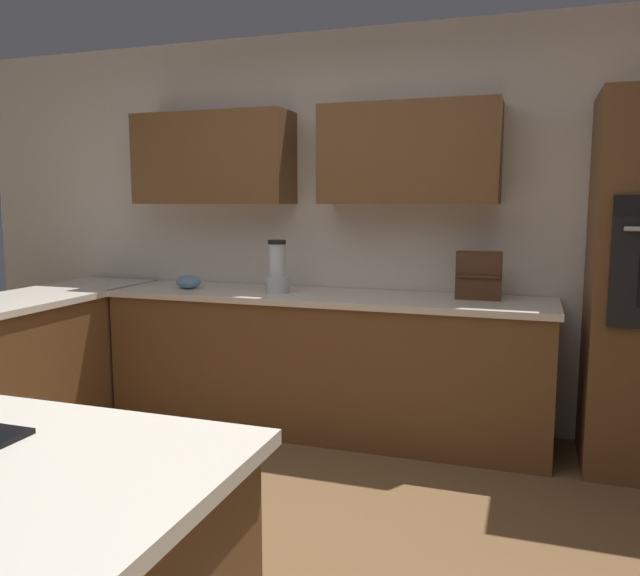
% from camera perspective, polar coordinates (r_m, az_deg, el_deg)
% --- Properties ---
extents(wall_back, '(6.00, 0.44, 2.60)m').
position_cam_1_polar(wall_back, '(4.28, 2.23, 6.78)').
color(wall_back, silver).
rests_on(wall_back, ground).
extents(lower_cabinets_back, '(2.80, 0.60, 0.86)m').
position_cam_1_polar(lower_cabinets_back, '(4.11, 0.34, -7.04)').
color(lower_cabinets_back, brown).
rests_on(lower_cabinets_back, ground).
extents(countertop_back, '(2.84, 0.64, 0.04)m').
position_cam_1_polar(countertop_back, '(4.02, 0.35, -0.82)').
color(countertop_back, silver).
rests_on(countertop_back, lower_cabinets_back).
extents(blender, '(0.15, 0.15, 0.34)m').
position_cam_1_polar(blender, '(4.05, -3.90, 1.61)').
color(blender, silver).
rests_on(blender, countertop_back).
extents(mixing_bowl, '(0.17, 0.17, 0.09)m').
position_cam_1_polar(mixing_bowl, '(4.35, -11.81, 0.55)').
color(mixing_bowl, '#668CB2').
rests_on(mixing_bowl, countertop_back).
extents(spice_rack, '(0.26, 0.11, 0.29)m').
position_cam_1_polar(spice_rack, '(3.89, 14.15, 1.09)').
color(spice_rack, '#472B19').
rests_on(spice_rack, countertop_back).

